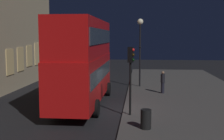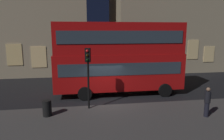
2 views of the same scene
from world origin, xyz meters
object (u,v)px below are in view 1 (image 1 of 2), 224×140
at_px(street_lamp, 140,37).
at_px(pedestrian, 163,82).
at_px(traffic_light_near_kerb, 131,66).
at_px(litter_bin, 146,119).
at_px(double_decker_bus, 83,59).

bearing_deg(street_lamp, pedestrian, -149.49).
height_order(traffic_light_near_kerb, pedestrian, traffic_light_near_kerb).
xyz_separation_m(street_lamp, litter_bin, (-12.00, -0.31, -3.84)).
relative_size(traffic_light_near_kerb, pedestrian, 2.21).
distance_m(double_decker_bus, pedestrian, 7.10).
height_order(street_lamp, pedestrian, street_lamp).
relative_size(traffic_light_near_kerb, litter_bin, 4.07).
relative_size(traffic_light_near_kerb, street_lamp, 0.64).
relative_size(street_lamp, litter_bin, 6.32).
bearing_deg(street_lamp, double_decker_bus, 152.72).
xyz_separation_m(double_decker_bus, traffic_light_near_kerb, (-2.50, -3.15, -0.21)).
bearing_deg(double_decker_bus, traffic_light_near_kerb, -128.20).
bearing_deg(litter_bin, traffic_light_near_kerb, 18.58).
bearing_deg(double_decker_bus, litter_bin, -140.91).
bearing_deg(street_lamp, litter_bin, -178.53).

